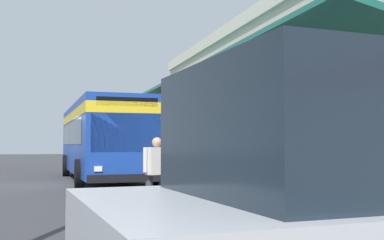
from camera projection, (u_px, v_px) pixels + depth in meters
name	position (u px, v px, depth m)	size (l,w,h in m)	color
ground	(248.00, 181.00, 19.65)	(120.00, 120.00, 0.00)	#38383A
curb_strip	(162.00, 177.00, 21.03)	(30.61, 0.50, 0.12)	#9E998E
plaza_building	(348.00, 100.00, 24.02)	(25.81, 15.51, 7.45)	beige
transit_bus	(103.00, 136.00, 20.07)	(11.27, 3.03, 3.34)	#193D9E
pedestrian	(157.00, 170.00, 10.63)	(0.40, 0.65, 1.65)	#38383D
potted_palm	(250.00, 172.00, 15.19)	(1.71, 1.87, 2.59)	#4C4742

